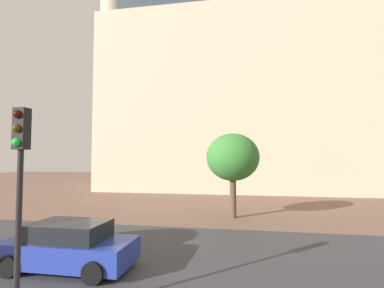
{
  "coord_description": "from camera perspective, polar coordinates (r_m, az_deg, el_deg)",
  "views": [
    {
      "loc": [
        2.9,
        -2.74,
        3.49
      ],
      "look_at": [
        0.39,
        11.15,
        4.26
      ],
      "focal_mm": 26.61,
      "sensor_mm": 36.0,
      "label": 1
    }
  ],
  "objects": [
    {
      "name": "ground_plane",
      "position": [
        13.53,
        -2.61,
        -18.09
      ],
      "size": [
        120.0,
        120.0,
        0.0
      ],
      "primitive_type": "plane",
      "color": "brown"
    },
    {
      "name": "street_asphalt_strip",
      "position": [
        11.26,
        -5.57,
        -21.17
      ],
      "size": [
        120.0,
        8.44,
        0.0
      ],
      "primitive_type": "cube",
      "color": "#38383D",
      "rests_on": "ground_plane"
    },
    {
      "name": "landmark_building",
      "position": [
        35.51,
        7.32,
        10.96
      ],
      "size": [
        29.8,
        12.47,
        39.38
      ],
      "color": "beige",
      "rests_on": "ground_plane"
    },
    {
      "name": "car_blue",
      "position": [
        10.48,
        -23.38,
        -18.29
      ],
      "size": [
        4.13,
        2.07,
        1.48
      ],
      "color": "#23389E",
      "rests_on": "ground_plane"
    },
    {
      "name": "traffic_light_pole",
      "position": [
        7.12,
        -31.27,
        -4.86
      ],
      "size": [
        0.28,
        0.34,
        4.61
      ],
      "color": "black",
      "rests_on": "ground_plane"
    },
    {
      "name": "tree_curb_far",
      "position": [
        17.42,
        8.16,
        -2.71
      ],
      "size": [
        3.19,
        3.19,
        5.08
      ],
      "color": "brown",
      "rests_on": "ground_plane"
    }
  ]
}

